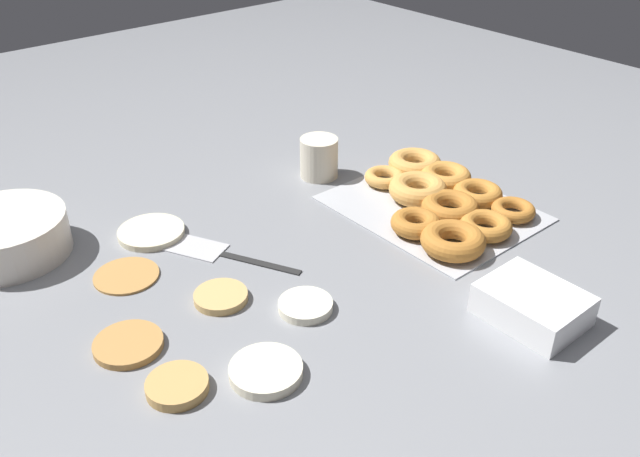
{
  "coord_description": "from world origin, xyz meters",
  "views": [
    {
      "loc": [
        -0.79,
        0.51,
        0.64
      ],
      "look_at": [
        -0.03,
        -0.13,
        0.04
      ],
      "focal_mm": 38.0,
      "sensor_mm": 36.0,
      "label": 1
    }
  ],
  "objects_px": {
    "pancake_0": "(177,386)",
    "pancake_3": "(126,275)",
    "pancake_5": "(266,371)",
    "paper_cup": "(319,158)",
    "pancake_1": "(221,297)",
    "donut_tray": "(440,200)",
    "spatula": "(206,249)",
    "pancake_6": "(128,344)",
    "batter_bowl": "(6,236)",
    "pancake_4": "(307,305)",
    "pancake_2": "(151,232)",
    "container_stack": "(532,305)"
  },
  "relations": [
    {
      "from": "pancake_0",
      "to": "pancake_3",
      "type": "relative_size",
      "value": 0.78
    },
    {
      "from": "pancake_5",
      "to": "spatula",
      "type": "bearing_deg",
      "value": -17.96
    },
    {
      "from": "pancake_4",
      "to": "pancake_6",
      "type": "height_order",
      "value": "pancake_4"
    },
    {
      "from": "pancake_0",
      "to": "pancake_3",
      "type": "bearing_deg",
      "value": -13.35
    },
    {
      "from": "pancake_5",
      "to": "pancake_1",
      "type": "bearing_deg",
      "value": -14.12
    },
    {
      "from": "pancake_2",
      "to": "pancake_3",
      "type": "distance_m",
      "value": 0.13
    },
    {
      "from": "pancake_4",
      "to": "pancake_2",
      "type": "bearing_deg",
      "value": 12.79
    },
    {
      "from": "pancake_3",
      "to": "batter_bowl",
      "type": "relative_size",
      "value": 0.51
    },
    {
      "from": "pancake_4",
      "to": "donut_tray",
      "type": "xyz_separation_m",
      "value": [
        0.08,
        -0.39,
        0.01
      ]
    },
    {
      "from": "pancake_0",
      "to": "pancake_1",
      "type": "height_order",
      "value": "pancake_0"
    },
    {
      "from": "spatula",
      "to": "donut_tray",
      "type": "bearing_deg",
      "value": -138.07
    },
    {
      "from": "pancake_4",
      "to": "pancake_5",
      "type": "relative_size",
      "value": 0.84
    },
    {
      "from": "pancake_2",
      "to": "donut_tray",
      "type": "distance_m",
      "value": 0.54
    },
    {
      "from": "pancake_3",
      "to": "donut_tray",
      "type": "distance_m",
      "value": 0.59
    },
    {
      "from": "pancake_1",
      "to": "spatula",
      "type": "relative_size",
      "value": 0.33
    },
    {
      "from": "pancake_2",
      "to": "pancake_0",
      "type": "bearing_deg",
      "value": 156.55
    },
    {
      "from": "paper_cup",
      "to": "spatula",
      "type": "bearing_deg",
      "value": 105.44
    },
    {
      "from": "pancake_5",
      "to": "spatula",
      "type": "height_order",
      "value": "pancake_5"
    },
    {
      "from": "pancake_0",
      "to": "container_stack",
      "type": "xyz_separation_m",
      "value": [
        -0.21,
        -0.48,
        0.02
      ]
    },
    {
      "from": "pancake_5",
      "to": "batter_bowl",
      "type": "relative_size",
      "value": 0.48
    },
    {
      "from": "pancake_5",
      "to": "donut_tray",
      "type": "height_order",
      "value": "donut_tray"
    },
    {
      "from": "pancake_6",
      "to": "batter_bowl",
      "type": "relative_size",
      "value": 0.47
    },
    {
      "from": "pancake_1",
      "to": "donut_tray",
      "type": "relative_size",
      "value": 0.23
    },
    {
      "from": "pancake_3",
      "to": "batter_bowl",
      "type": "distance_m",
      "value": 0.23
    },
    {
      "from": "pancake_4",
      "to": "pancake_6",
      "type": "xyz_separation_m",
      "value": [
        0.09,
        0.25,
        -0.0
      ]
    },
    {
      "from": "pancake_1",
      "to": "donut_tray",
      "type": "height_order",
      "value": "donut_tray"
    },
    {
      "from": "pancake_6",
      "to": "donut_tray",
      "type": "xyz_separation_m",
      "value": [
        -0.02,
        -0.64,
        0.01
      ]
    },
    {
      "from": "pancake_2",
      "to": "paper_cup",
      "type": "xyz_separation_m",
      "value": [
        -0.01,
        -0.38,
        0.04
      ]
    },
    {
      "from": "pancake_5",
      "to": "batter_bowl",
      "type": "height_order",
      "value": "batter_bowl"
    },
    {
      "from": "pancake_1",
      "to": "pancake_4",
      "type": "relative_size",
      "value": 1.01
    },
    {
      "from": "pancake_2",
      "to": "container_stack",
      "type": "relative_size",
      "value": 0.82
    },
    {
      "from": "pancake_1",
      "to": "paper_cup",
      "type": "height_order",
      "value": "paper_cup"
    },
    {
      "from": "pancake_4",
      "to": "spatula",
      "type": "height_order",
      "value": "pancake_4"
    },
    {
      "from": "paper_cup",
      "to": "spatula",
      "type": "distance_m",
      "value": 0.35
    },
    {
      "from": "pancake_3",
      "to": "spatula",
      "type": "xyz_separation_m",
      "value": [
        -0.02,
        -0.14,
        -0.0
      ]
    },
    {
      "from": "pancake_3",
      "to": "donut_tray",
      "type": "height_order",
      "value": "donut_tray"
    },
    {
      "from": "batter_bowl",
      "to": "container_stack",
      "type": "relative_size",
      "value": 1.44
    },
    {
      "from": "donut_tray",
      "to": "spatula",
      "type": "distance_m",
      "value": 0.45
    },
    {
      "from": "pancake_3",
      "to": "pancake_5",
      "type": "relative_size",
      "value": 1.06
    },
    {
      "from": "pancake_6",
      "to": "paper_cup",
      "type": "bearing_deg",
      "value": -66.81
    },
    {
      "from": "donut_tray",
      "to": "container_stack",
      "type": "xyz_separation_m",
      "value": [
        -0.31,
        0.15,
        0.01
      ]
    },
    {
      "from": "pancake_4",
      "to": "batter_bowl",
      "type": "xyz_separation_m",
      "value": [
        0.45,
        0.29,
        0.03
      ]
    },
    {
      "from": "pancake_3",
      "to": "pancake_6",
      "type": "distance_m",
      "value": 0.18
    },
    {
      "from": "pancake_2",
      "to": "pancake_6",
      "type": "relative_size",
      "value": 1.2
    },
    {
      "from": "container_stack",
      "to": "spatula",
      "type": "height_order",
      "value": "container_stack"
    },
    {
      "from": "donut_tray",
      "to": "pancake_3",
      "type": "bearing_deg",
      "value": 72.31
    },
    {
      "from": "pancake_5",
      "to": "paper_cup",
      "type": "bearing_deg",
      "value": -47.01
    },
    {
      "from": "pancake_5",
      "to": "spatula",
      "type": "relative_size",
      "value": 0.39
    },
    {
      "from": "paper_cup",
      "to": "pancake_0",
      "type": "bearing_deg",
      "value": 123.23
    },
    {
      "from": "pancake_4",
      "to": "batter_bowl",
      "type": "bearing_deg",
      "value": 33.15
    }
  ]
}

